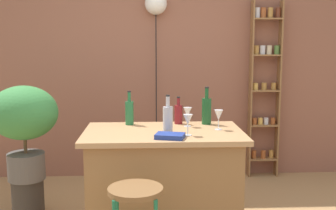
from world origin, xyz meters
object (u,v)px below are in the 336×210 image
at_px(bottle_soda_blue, 168,119).
at_px(bottle_sauce_amber, 129,112).
at_px(potted_plant, 24,121).
at_px(bottle_vinegar, 178,114).
at_px(wine_glass_left, 187,113).
at_px(spice_shelf, 265,85).
at_px(pendant_globe_light, 156,5).
at_px(plant_stool, 28,197).
at_px(cookbook, 170,136).
at_px(wine_glass_right, 219,116).
at_px(bottle_wine_red, 207,110).
at_px(wine_glass_center, 188,120).

relative_size(bottle_soda_blue, bottle_sauce_amber, 1.03).
distance_m(potted_plant, bottle_vinegar, 1.40).
xyz_separation_m(bottle_sauce_amber, wine_glass_left, (0.50, -0.11, 0.01)).
height_order(spice_shelf, potted_plant, spice_shelf).
bearing_deg(bottle_sauce_amber, pendant_globe_light, 78.35).
xyz_separation_m(plant_stool, bottle_vinegar, (1.39, -0.16, 0.80)).
bearing_deg(pendant_globe_light, bottle_sauce_amber, -101.65).
bearing_deg(cookbook, bottle_sauce_amber, 135.44).
relative_size(plant_stool, bottle_sauce_amber, 1.18).
height_order(bottle_vinegar, wine_glass_right, bottle_vinegar).
height_order(wine_glass_right, cookbook, wine_glass_right).
bearing_deg(wine_glass_right, wine_glass_left, 149.46).
height_order(bottle_soda_blue, wine_glass_right, bottle_soda_blue).
distance_m(bottle_soda_blue, bottle_wine_red, 0.51).
distance_m(plant_stool, potted_plant, 0.72).
relative_size(bottle_wine_red, wine_glass_right, 2.01).
relative_size(potted_plant, wine_glass_right, 5.28).
xyz_separation_m(potted_plant, bottle_soda_blue, (1.27, -0.55, 0.10)).
height_order(wine_glass_left, cookbook, wine_glass_left).
bearing_deg(wine_glass_center, bottle_soda_blue, 153.10).
bearing_deg(pendant_globe_light, potted_plant, -138.31).
bearing_deg(potted_plant, wine_glass_center, -23.73).
distance_m(bottle_soda_blue, wine_glass_center, 0.17).
bearing_deg(pendant_globe_light, bottle_soda_blue, -88.03).
height_order(bottle_vinegar, bottle_sauce_amber, bottle_sauce_amber).
bearing_deg(plant_stool, bottle_sauce_amber, -10.32).
relative_size(bottle_soda_blue, bottle_vinegar, 1.27).
distance_m(spice_shelf, wine_glass_center, 2.00).
distance_m(bottle_sauce_amber, cookbook, 0.64).
bearing_deg(bottle_soda_blue, spice_shelf, 52.78).
height_order(wine_glass_left, wine_glass_center, same).
bearing_deg(plant_stool, bottle_soda_blue, -23.34).
height_order(plant_stool, cookbook, cookbook).
distance_m(potted_plant, wine_glass_center, 1.56).
bearing_deg(spice_shelf, bottle_sauce_amber, -141.28).
bearing_deg(wine_glass_left, spice_shelf, 52.15).
relative_size(wine_glass_left, cookbook, 0.78).
bearing_deg(wine_glass_right, plant_stool, 165.95).
relative_size(potted_plant, cookbook, 4.12).
height_order(potted_plant, wine_glass_left, potted_plant).
bearing_deg(cookbook, bottle_wine_red, 71.25).
bearing_deg(wine_glass_center, wine_glass_left, 85.05).
bearing_deg(wine_glass_right, bottle_soda_blue, -163.45).
xyz_separation_m(spice_shelf, wine_glass_left, (-1.04, -1.34, -0.10)).
relative_size(wine_glass_center, cookbook, 0.78).
distance_m(wine_glass_center, pendant_globe_light, 2.00).
xyz_separation_m(potted_plant, bottle_sauce_amber, (0.96, -0.17, 0.10)).
bearing_deg(wine_glass_left, bottle_soda_blue, -123.91).
height_order(plant_stool, wine_glass_right, wine_glass_right).
bearing_deg(bottle_vinegar, plant_stool, 173.60).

